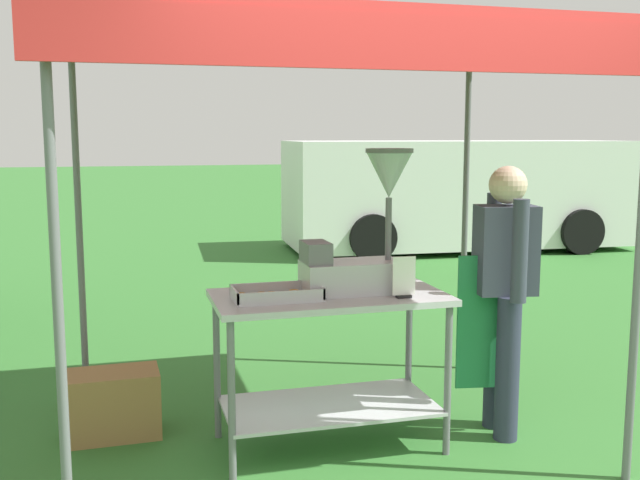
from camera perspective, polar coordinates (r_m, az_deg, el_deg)
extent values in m
plane|color=#33702D|center=(9.18, -6.38, -3.18)|extent=(70.00, 70.00, 0.00)
cylinder|color=slate|center=(3.20, -19.50, -3.98)|extent=(0.04, 0.04, 2.29)
cylinder|color=slate|center=(4.06, 23.26, -1.68)|extent=(0.04, 0.04, 2.29)
cylinder|color=slate|center=(5.11, -17.98, 0.47)|extent=(0.04, 0.04, 2.29)
cylinder|color=slate|center=(5.69, 11.06, 1.46)|extent=(0.04, 0.04, 2.29)
cube|color=red|center=(4.28, 0.18, 15.18)|extent=(2.96, 2.14, 0.05)
cube|color=red|center=(3.26, 5.34, 14.98)|extent=(2.96, 0.02, 0.24)
cube|color=#B7B7BC|center=(4.20, 0.72, -4.43)|extent=(1.31, 0.68, 0.04)
cube|color=#B7B7BC|center=(4.38, 0.71, -12.58)|extent=(1.21, 0.62, 0.02)
cylinder|color=slate|center=(3.93, -6.79, -12.17)|extent=(0.04, 0.04, 0.86)
cylinder|color=slate|center=(4.27, 9.78, -10.59)|extent=(0.04, 0.04, 0.86)
cylinder|color=slate|center=(4.47, -7.91, -9.66)|extent=(0.04, 0.04, 0.86)
cylinder|color=slate|center=(4.77, 6.82, -8.51)|extent=(0.04, 0.04, 0.86)
cube|color=#B7B7BC|center=(4.07, -3.33, -4.49)|extent=(0.48, 0.27, 0.01)
cube|color=#B7B7BC|center=(3.94, -2.95, -4.37)|extent=(0.48, 0.01, 0.06)
cube|color=#B7B7BC|center=(4.19, -3.70, -3.64)|extent=(0.48, 0.01, 0.06)
cube|color=#B7B7BC|center=(4.03, -6.59, -4.16)|extent=(0.01, 0.27, 0.06)
cube|color=#B7B7BC|center=(4.12, -0.16, -3.82)|extent=(0.01, 0.27, 0.06)
torus|color=gold|center=(4.02, -3.90, -4.43)|extent=(0.09, 0.09, 0.02)
torus|color=gold|center=(4.02, -4.91, -4.46)|extent=(0.09, 0.09, 0.02)
torus|color=gold|center=(4.12, -3.69, -4.13)|extent=(0.09, 0.09, 0.02)
torus|color=gold|center=(3.96, -5.54, -4.67)|extent=(0.09, 0.09, 0.02)
torus|color=gold|center=(4.01, -2.28, -4.46)|extent=(0.09, 0.09, 0.02)
torus|color=gold|center=(4.08, -2.02, -4.23)|extent=(0.09, 0.09, 0.02)
torus|color=gold|center=(4.11, -4.51, -4.16)|extent=(0.09, 0.09, 0.02)
torus|color=gold|center=(4.13, -2.48, -4.11)|extent=(0.07, 0.07, 0.02)
torus|color=gold|center=(4.11, -1.19, -4.14)|extent=(0.07, 0.07, 0.02)
torus|color=gold|center=(4.10, -6.07, -4.21)|extent=(0.09, 0.09, 0.02)
torus|color=gold|center=(4.17, -2.01, -3.97)|extent=(0.07, 0.07, 0.02)
torus|color=gold|center=(4.05, -1.30, -4.33)|extent=(0.06, 0.06, 0.02)
cube|color=#B7B7BC|center=(4.23, 2.43, -2.85)|extent=(0.56, 0.28, 0.18)
cube|color=slate|center=(4.15, -0.32, -0.96)|extent=(0.14, 0.22, 0.12)
cylinder|color=slate|center=(4.26, 5.27, 0.86)|extent=(0.04, 0.04, 0.36)
cone|color=#B7B7BC|center=(4.23, 5.32, 4.96)|extent=(0.26, 0.26, 0.25)
cylinder|color=slate|center=(4.23, 5.35, 6.84)|extent=(0.27, 0.27, 0.02)
cube|color=black|center=(4.13, 6.43, -4.31)|extent=(0.08, 0.05, 0.02)
cube|color=white|center=(4.11, 6.46, -2.74)|extent=(0.13, 0.01, 0.21)
cylinder|color=#2D3347|center=(4.54, 14.19, -9.56)|extent=(0.14, 0.14, 0.86)
cylinder|color=#2D3347|center=(4.72, 13.34, -8.85)|extent=(0.14, 0.14, 0.86)
cube|color=#383D4C|center=(4.48, 14.05, -0.73)|extent=(0.37, 0.27, 0.52)
cube|color=#237F47|center=(4.52, 12.43, -6.16)|extent=(0.32, 0.07, 0.80)
cylinder|color=#383D4C|center=(4.27, 15.08, -0.83)|extent=(0.10, 0.10, 0.58)
cylinder|color=#383D4C|center=(4.68, 13.14, -0.01)|extent=(0.10, 0.10, 0.58)
sphere|color=beige|center=(4.44, 14.22, 4.13)|extent=(0.22, 0.22, 0.22)
cube|color=olive|center=(4.69, -15.50, -12.02)|extent=(0.53, 0.34, 0.39)
cube|color=white|center=(11.89, 10.38, 3.64)|extent=(5.36, 2.20, 1.60)
cube|color=#1E2833|center=(11.25, 0.68, 5.56)|extent=(0.19, 1.62, 0.70)
cylinder|color=black|center=(10.54, 4.02, 0.18)|extent=(0.69, 0.28, 0.68)
cylinder|color=black|center=(12.33, 1.63, 1.35)|extent=(0.69, 0.28, 0.68)
cylinder|color=black|center=(11.86, 19.34, 0.63)|extent=(0.69, 0.28, 0.68)
cylinder|color=black|center=(13.47, 15.24, 1.64)|extent=(0.69, 0.28, 0.68)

